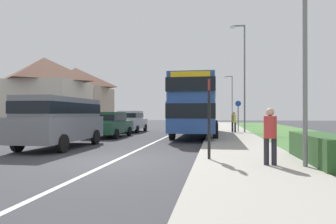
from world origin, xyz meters
TOP-DOWN VIEW (x-y plane):
  - ground_plane at (0.00, 0.00)m, footprint 120.00×120.00m
  - lane_marking_centre at (0.00, 8.00)m, footprint 0.14×60.00m
  - pavement_near_side at (4.20, 6.00)m, footprint 3.20×68.00m
  - grass_verge_seaward at (8.50, 6.00)m, footprint 6.00×68.00m
  - roadside_hedge at (6.30, 0.11)m, footprint 1.10×3.64m
  - double_decker_bus at (1.94, 10.96)m, footprint 2.80×10.37m
  - parked_van_grey at (-3.58, 3.19)m, footprint 2.11×5.12m
  - parked_car_dark_green at (-3.57, 9.23)m, footprint 2.01×4.35m
  - parked_car_silver at (-3.68, 14.60)m, footprint 1.90×4.33m
  - pedestrian_at_stop at (4.66, -0.67)m, footprint 0.34×0.34m
  - pedestrian_walking_away at (4.53, 13.68)m, footprint 0.34×0.34m
  - bus_stop_sign at (3.00, 0.18)m, footprint 0.09×0.52m
  - cycle_route_sign at (4.92, 14.67)m, footprint 0.44×0.08m
  - street_lamp_near at (5.45, -0.73)m, footprint 1.14×0.20m
  - street_lamp_mid at (5.25, 14.04)m, footprint 1.14×0.20m
  - street_lamp_far at (5.24, 31.59)m, footprint 1.14×0.20m
  - house_terrace_far_side at (-13.09, 20.45)m, footprint 7.37×12.82m

SIDE VIEW (x-z plane):
  - ground_plane at x=0.00m, z-range 0.00..0.00m
  - lane_marking_centre at x=0.00m, z-range 0.00..0.01m
  - grass_verge_seaward at x=8.50m, z-range 0.00..0.08m
  - pavement_near_side at x=4.20m, z-range 0.00..0.12m
  - roadside_hedge at x=6.30m, z-range 0.00..0.90m
  - parked_car_dark_green at x=-3.57m, z-range 0.08..1.70m
  - parked_car_silver at x=-3.68m, z-range 0.08..1.82m
  - pedestrian_at_stop at x=4.66m, z-range 0.14..1.81m
  - pedestrian_walking_away at x=4.53m, z-range 0.14..1.81m
  - parked_van_grey at x=-3.58m, z-range 0.21..2.42m
  - cycle_route_sign at x=4.92m, z-range 0.17..2.69m
  - bus_stop_sign at x=3.00m, z-range 0.24..2.84m
  - double_decker_bus at x=1.94m, z-range 0.29..3.99m
  - house_terrace_far_side at x=-13.09m, z-range 0.00..6.91m
  - street_lamp_far at x=5.24m, z-range 0.54..7.07m
  - street_lamp_near at x=5.45m, z-range 0.55..8.43m
  - street_lamp_mid at x=5.25m, z-range 0.56..8.79m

